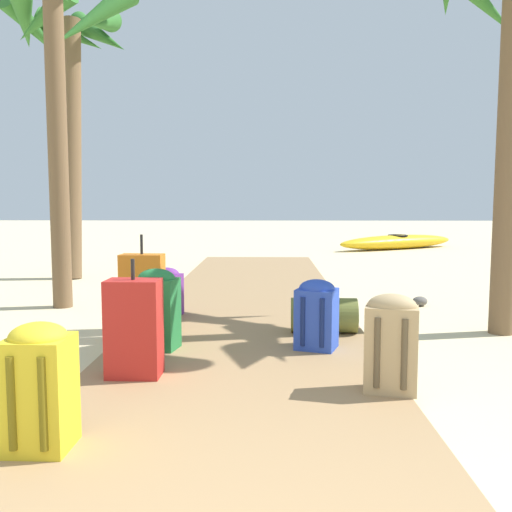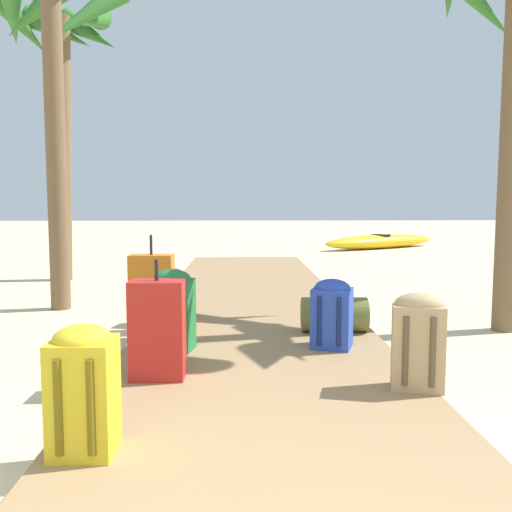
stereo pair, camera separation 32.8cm
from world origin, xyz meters
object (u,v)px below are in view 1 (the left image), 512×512
(backpack_blue, at_px, (317,312))
(kayak, at_px, (398,242))
(duffel_bag_olive, at_px, (324,315))
(backpack_yellow, at_px, (40,383))
(backpack_tan, at_px, (391,341))
(backpack_purple, at_px, (167,290))
(suitcase_red, at_px, (134,328))
(backpack_green, at_px, (157,307))
(suitcase_orange, at_px, (143,292))
(palm_tree_far_left, at_px, (69,54))

(backpack_blue, height_order, kayak, backpack_blue)
(duffel_bag_olive, xyz_separation_m, backpack_yellow, (-1.49, -2.28, 0.15))
(backpack_tan, relative_size, kayak, 0.17)
(backpack_purple, distance_m, backpack_blue, 1.81)
(kayak, bearing_deg, suitcase_red, -111.15)
(duffel_bag_olive, height_order, backpack_green, backpack_green)
(backpack_tan, height_order, kayak, backpack_tan)
(kayak, bearing_deg, backpack_green, -112.35)
(backpack_yellow, distance_m, suitcase_orange, 2.34)
(backpack_green, height_order, kayak, backpack_green)
(backpack_green, relative_size, backpack_blue, 1.16)
(suitcase_red, height_order, suitcase_orange, suitcase_orange)
(suitcase_orange, bearing_deg, backpack_blue, -22.05)
(suitcase_orange, distance_m, backpack_purple, 0.63)
(suitcase_red, xyz_separation_m, backpack_purple, (-0.14, 1.90, -0.06))
(backpack_tan, bearing_deg, duffel_bag_olive, 99.09)
(duffel_bag_olive, bearing_deg, backpack_blue, -101.55)
(suitcase_orange, height_order, backpack_purple, suitcase_orange)
(suitcase_red, distance_m, backpack_tan, 1.58)
(backpack_green, xyz_separation_m, backpack_blue, (1.20, 0.03, -0.04))
(backpack_purple, bearing_deg, backpack_blue, -41.77)
(suitcase_orange, bearing_deg, suitcase_red, -79.71)
(suitcase_orange, bearing_deg, backpack_purple, 81.29)
(suitcase_red, relative_size, backpack_tan, 1.30)
(backpack_tan, bearing_deg, backpack_purple, 128.00)
(suitcase_red, bearing_deg, backpack_green, 88.86)
(suitcase_red, relative_size, backpack_yellow, 1.30)
(backpack_tan, bearing_deg, backpack_blue, 109.72)
(duffel_bag_olive, distance_m, suitcase_red, 1.80)
(backpack_yellow, height_order, palm_tree_far_left, palm_tree_far_left)
(backpack_yellow, xyz_separation_m, backpack_blue, (1.38, 1.75, -0.03))
(suitcase_orange, distance_m, backpack_blue, 1.56)
(backpack_purple, relative_size, kayak, 0.14)
(suitcase_orange, distance_m, kayak, 10.28)
(backpack_tan, relative_size, backpack_blue, 1.10)
(duffel_bag_olive, relative_size, kayak, 0.16)
(suitcase_orange, relative_size, kayak, 0.24)
(suitcase_red, xyz_separation_m, backpack_yellow, (-0.17, -1.06, -0.01))
(backpack_green, xyz_separation_m, backpack_tan, (1.54, -0.93, -0.02))
(backpack_green, bearing_deg, palm_tree_far_left, 115.75)
(palm_tree_far_left, bearing_deg, backpack_purple, -58.26)
(backpack_blue, bearing_deg, palm_tree_far_left, 126.98)
(backpack_green, relative_size, suitcase_red, 0.81)
(backpack_green, bearing_deg, suitcase_red, -91.14)
(backpack_yellow, bearing_deg, suitcase_red, 80.88)
(duffel_bag_olive, height_order, suitcase_red, suitcase_red)
(backpack_tan, relative_size, palm_tree_far_left, 0.13)
(backpack_green, relative_size, backpack_yellow, 1.06)
(backpack_blue, bearing_deg, backpack_green, -178.39)
(backpack_blue, relative_size, palm_tree_far_left, 0.12)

